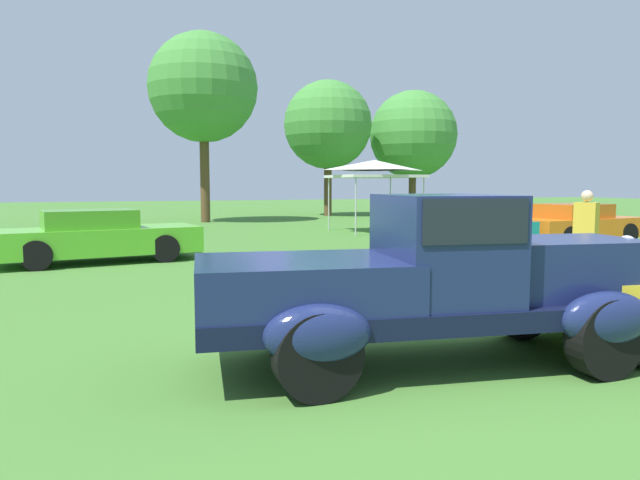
% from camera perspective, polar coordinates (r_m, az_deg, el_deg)
% --- Properties ---
extents(ground_plane, '(120.00, 120.00, 0.00)m').
position_cam_1_polar(ground_plane, '(5.86, 10.04, -12.46)').
color(ground_plane, '#42752D').
extents(feature_pickup_truck, '(4.77, 2.28, 1.70)m').
position_cam_1_polar(feature_pickup_truck, '(5.85, 11.18, -3.75)').
color(feature_pickup_truck, black).
rests_on(feature_pickup_truck, ground_plane).
extents(show_car_lime, '(4.71, 2.43, 1.22)m').
position_cam_1_polar(show_car_lime, '(14.27, -21.18, 0.32)').
color(show_car_lime, '#60C62D').
rests_on(show_car_lime, ground_plane).
extents(show_car_teal, '(3.90, 1.81, 1.22)m').
position_cam_1_polar(show_car_teal, '(15.99, 13.68, 1.05)').
color(show_car_teal, teal).
rests_on(show_car_teal, ground_plane).
extents(show_car_orange, '(4.51, 2.27, 1.22)m').
position_cam_1_polar(show_car_orange, '(18.97, 24.01, 1.41)').
color(show_car_orange, orange).
rests_on(show_car_orange, ground_plane).
extents(spectator_between_cars, '(0.40, 0.47, 1.69)m').
position_cam_1_polar(spectator_between_cars, '(12.09, 24.75, 0.80)').
color(spectator_between_cars, '#7F7056').
rests_on(spectator_between_cars, ground_plane).
extents(canopy_tent_center_field, '(2.98, 2.98, 2.71)m').
position_cam_1_polar(canopy_tent_center_field, '(21.93, 5.42, 7.12)').
color(canopy_tent_center_field, '#B7B7BC').
rests_on(canopy_tent_center_field, ground_plane).
extents(treeline_mid_left, '(5.08, 5.08, 8.84)m').
position_cam_1_polar(treeline_mid_left, '(28.38, -11.47, 14.49)').
color(treeline_mid_left, brown).
rests_on(treeline_mid_left, ground_plane).
extents(treeline_center, '(4.97, 4.97, 7.64)m').
position_cam_1_polar(treeline_center, '(33.23, 0.78, 11.28)').
color(treeline_center, brown).
rests_on(treeline_center, ground_plane).
extents(treeline_mid_right, '(5.28, 5.28, 7.44)m').
position_cam_1_polar(treeline_mid_right, '(35.97, 9.18, 10.21)').
color(treeline_mid_right, brown).
rests_on(treeline_mid_right, ground_plane).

